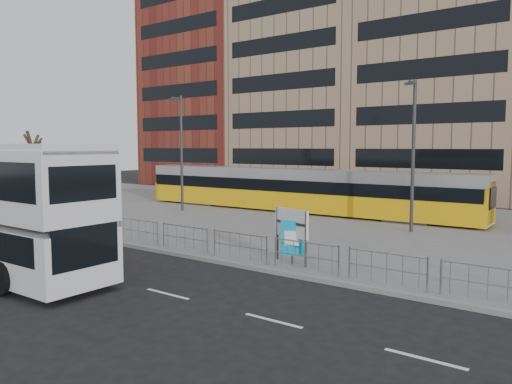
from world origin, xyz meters
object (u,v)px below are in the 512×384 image
Objects in this scene: traffic_light_west at (83,191)px; lamp_post_east at (413,149)px; ad_panel at (292,239)px; station_sign at (291,226)px; lamp_post_west at (181,148)px; tram at (294,190)px; pedestrian at (82,205)px; bare_tree at (32,130)px.

traffic_light_west is 18.02m from lamp_post_east.
traffic_light_west is at bearing 152.61° from ad_panel.
lamp_post_west is at bearing 165.34° from station_sign.
tram is at bearing 137.78° from station_sign.
ad_panel is at bearing -21.78° from traffic_light_west.
ad_panel reaches higher than pedestrian.
ad_panel is (0.14, -0.15, -0.47)m from station_sign.
bare_tree is (-26.15, 4.46, 4.25)m from station_sign.
bare_tree is at bearing -156.25° from tram.
traffic_light_west is (-14.24, 0.66, 0.53)m from station_sign.
bare_tree is (-18.14, -8.45, 4.23)m from tram.
lamp_post_west reaches higher than bare_tree.
lamp_post_west is (-6.45, -4.35, 2.84)m from tram.
ad_panel is 1.02× the size of pedestrian.
station_sign is at bearing -97.48° from lamp_post_east.
lamp_post_west reaches higher than ad_panel.
tram is 10.25m from lamp_post_east.
lamp_post_west is at bearing 19.36° from bare_tree.
pedestrian is 0.21× the size of lamp_post_west.
bare_tree is at bearing -173.70° from station_sign.
station_sign is at bearing -21.20° from traffic_light_west.
tram reaches higher than ad_panel.
station_sign is 0.27× the size of bare_tree.
station_sign is 26.86m from bare_tree.
station_sign reaches higher than pedestrian.
pedestrian is at bearing 147.25° from ad_panel.
lamp_post_west is at bearing -147.28° from tram.
bare_tree reaches higher than traffic_light_west.
ad_panel is at bearing -90.34° from pedestrian.
lamp_post_west reaches higher than lamp_post_east.
ad_panel is 27.10m from bare_tree.
bare_tree reaches higher than pedestrian.
lamp_post_east reaches higher than station_sign.
tram is at bearing -32.64° from pedestrian.
lamp_post_west is 1.00× the size of lamp_post_east.
lamp_post_east is at bearing 11.36° from traffic_light_west.
traffic_light_west reaches higher than ad_panel.
pedestrian is 7.51m from lamp_post_west.
station_sign is 17.05m from lamp_post_west.
ad_panel is 17.40m from pedestrian.
traffic_light_west is at bearing -166.69° from station_sign.
lamp_post_east is at bearing 3.66° from lamp_post_west.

